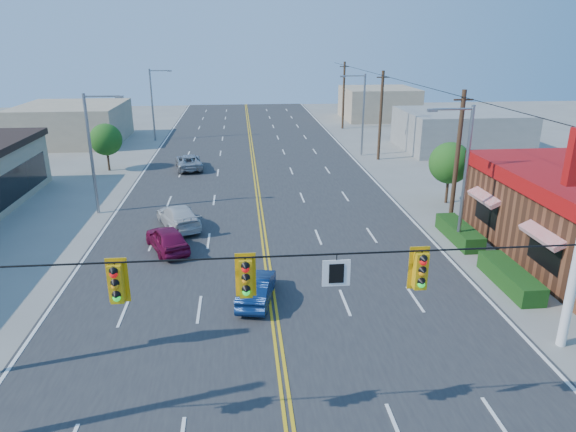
{
  "coord_description": "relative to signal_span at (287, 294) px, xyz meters",
  "views": [
    {
      "loc": [
        -1.24,
        -12.17,
        11.39
      ],
      "look_at": [
        1.23,
        13.9,
        2.2
      ],
      "focal_mm": 32.0,
      "sensor_mm": 36.0,
      "label": 1
    }
  ],
  "objects": [
    {
      "name": "utility_pole_near",
      "position": [
        12.32,
        18.0,
        -0.69
      ],
      "size": [
        0.28,
        0.28,
        8.4
      ],
      "primitive_type": "cylinder",
      "color": "#47301E",
      "rests_on": "ground"
    },
    {
      "name": "utility_pole_mid",
      "position": [
        12.32,
        36.0,
        -0.69
      ],
      "size": [
        0.28,
        0.28,
        8.4
      ],
      "primitive_type": "cylinder",
      "color": "#47301E",
      "rests_on": "ground"
    },
    {
      "name": "bld_east_mid",
      "position": [
        22.12,
        40.0,
        -2.89
      ],
      "size": [
        12.0,
        10.0,
        4.0
      ],
      "primitive_type": "cube",
      "color": "gray",
      "rests_on": "ground"
    },
    {
      "name": "tree_kfc_rear",
      "position": [
        13.62,
        22.0,
        -1.95
      ],
      "size": [
        2.94,
        2.94,
        4.41
      ],
      "color": "#47301E",
      "rests_on": "ground"
    },
    {
      "name": "signal_span",
      "position": [
        0.0,
        0.0,
        0.0
      ],
      "size": [
        24.32,
        0.34,
        9.0
      ],
      "color": "#47301E",
      "rests_on": "ground"
    },
    {
      "name": "bld_west_far",
      "position": [
        -19.88,
        48.0,
        -2.79
      ],
      "size": [
        11.0,
        12.0,
        4.2
      ],
      "primitive_type": "cube",
      "color": "tan",
      "rests_on": "ground"
    },
    {
      "name": "utility_pole_far",
      "position": [
        12.32,
        54.0,
        -0.69
      ],
      "size": [
        0.28,
        0.28,
        8.4
      ],
      "primitive_type": "cylinder",
      "color": "#47301E",
      "rests_on": "ground"
    },
    {
      "name": "streetlight_ne",
      "position": [
        10.91,
        38.0,
        -0.37
      ],
      "size": [
        2.55,
        0.25,
        8.0
      ],
      "color": "gray",
      "rests_on": "ground"
    },
    {
      "name": "bld_east_far",
      "position": [
        19.12,
        62.0,
        -2.69
      ],
      "size": [
        10.0,
        10.0,
        4.4
      ],
      "primitive_type": "cube",
      "color": "tan",
      "rests_on": "ground"
    },
    {
      "name": "tree_west",
      "position": [
        -12.88,
        34.0,
        -2.09
      ],
      "size": [
        2.8,
        2.8,
        4.2
      ],
      "color": "#47301E",
      "rests_on": "ground"
    },
    {
      "name": "streetlight_sw",
      "position": [
        -10.67,
        22.0,
        -0.37
      ],
      "size": [
        2.55,
        0.25,
        8.0
      ],
      "color": "gray",
      "rests_on": "ground"
    },
    {
      "name": "road",
      "position": [
        0.12,
        20.0,
        -4.86
      ],
      "size": [
        20.0,
        120.0,
        0.06
      ],
      "primitive_type": "cube",
      "color": "#2D2D30",
      "rests_on": "ground"
    },
    {
      "name": "car_white",
      "position": [
        -5.1,
        18.58,
        -4.19
      ],
      "size": [
        3.53,
        5.19,
        1.39
      ],
      "primitive_type": "imported",
      "rotation": [
        0.0,
        0.0,
        3.5
      ],
      "color": "silver",
      "rests_on": "ground"
    },
    {
      "name": "streetlight_nw",
      "position": [
        -10.67,
        48.0,
        -0.37
      ],
      "size": [
        2.55,
        0.25,
        8.0
      ],
      "color": "gray",
      "rests_on": "ground"
    },
    {
      "name": "streetlight_se",
      "position": [
        10.91,
        14.0,
        -0.37
      ],
      "size": [
        2.55,
        0.25,
        8.0
      ],
      "color": "gray",
      "rests_on": "ground"
    },
    {
      "name": "car_silver",
      "position": [
        -5.77,
        33.65,
        -4.22
      ],
      "size": [
        2.94,
        5.07,
        1.33
      ],
      "primitive_type": "imported",
      "rotation": [
        0.0,
        0.0,
        3.3
      ],
      "color": "#A7A8AC",
      "rests_on": "ground"
    },
    {
      "name": "car_magenta",
      "position": [
        -5.33,
        14.86,
        -4.19
      ],
      "size": [
        3.14,
        4.4,
        1.39
      ],
      "primitive_type": "imported",
      "rotation": [
        0.0,
        0.0,
        3.55
      ],
      "color": "maroon",
      "rests_on": "ground"
    },
    {
      "name": "car_blue",
      "position": [
        -0.58,
        8.58,
        -4.26
      ],
      "size": [
        2.02,
        3.96,
        1.24
      ],
      "primitive_type": "imported",
      "rotation": [
        0.0,
        0.0,
        2.95
      ],
      "color": "navy",
      "rests_on": "ground"
    }
  ]
}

